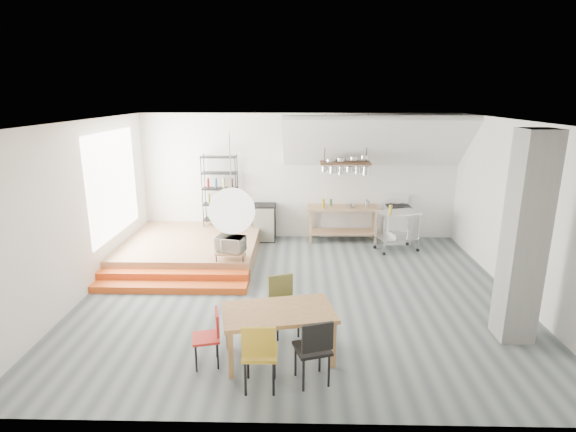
{
  "coord_description": "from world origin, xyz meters",
  "views": [
    {
      "loc": [
        -0.04,
        -7.85,
        3.66
      ],
      "look_at": [
        -0.23,
        0.8,
        1.3
      ],
      "focal_mm": 28.0,
      "sensor_mm": 36.0,
      "label": 1
    }
  ],
  "objects_px": {
    "stove": "(397,223)",
    "mini_fridge": "(265,222)",
    "dining_table": "(279,316)",
    "rolling_cart": "(397,225)"
  },
  "relations": [
    {
      "from": "dining_table",
      "to": "rolling_cart",
      "type": "relative_size",
      "value": 1.56
    },
    {
      "from": "stove",
      "to": "rolling_cart",
      "type": "xyz_separation_m",
      "value": [
        -0.16,
        -0.69,
        0.14
      ]
    },
    {
      "from": "stove",
      "to": "rolling_cart",
      "type": "bearing_deg",
      "value": -102.72
    },
    {
      "from": "dining_table",
      "to": "mini_fridge",
      "type": "height_order",
      "value": "mini_fridge"
    },
    {
      "from": "stove",
      "to": "mini_fridge",
      "type": "height_order",
      "value": "stove"
    },
    {
      "from": "stove",
      "to": "mini_fridge",
      "type": "bearing_deg",
      "value": 179.26
    },
    {
      "from": "stove",
      "to": "dining_table",
      "type": "relative_size",
      "value": 0.69
    },
    {
      "from": "dining_table",
      "to": "mini_fridge",
      "type": "relative_size",
      "value": 1.8
    },
    {
      "from": "stove",
      "to": "rolling_cart",
      "type": "distance_m",
      "value": 0.72
    },
    {
      "from": "dining_table",
      "to": "mini_fridge",
      "type": "xyz_separation_m",
      "value": [
        -0.59,
        5.35,
        -0.19
      ]
    }
  ]
}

